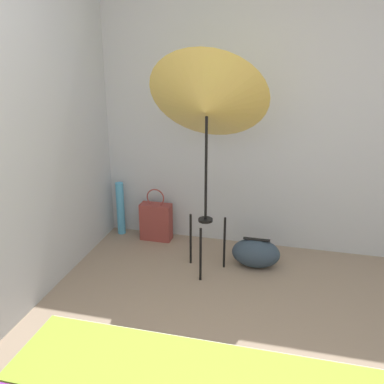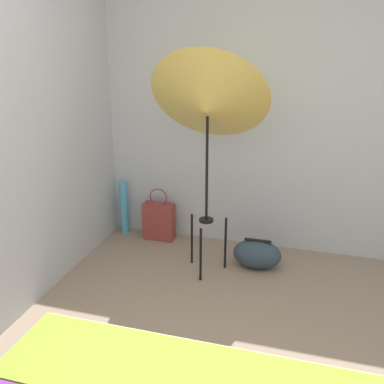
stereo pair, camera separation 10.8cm
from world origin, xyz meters
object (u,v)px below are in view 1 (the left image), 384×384
Objects in this scene: photo_umbrella at (207,105)px; paper_roll at (121,208)px; duffel_bag at (256,253)px; tote_bag at (156,221)px.

photo_umbrella reaches higher than paper_roll.
duffel_bag is 0.77× the size of paper_roll.
tote_bag is 0.98× the size of paper_roll.
paper_roll is at bearing 152.19° from photo_umbrella.
duffel_bag is 1.43m from paper_roll.
photo_umbrella is 1.34m from duffel_bag.
photo_umbrella is at bearing -27.81° from paper_roll.
tote_bag is 1.26× the size of duffel_bag.
tote_bag is at bearing 163.18° from duffel_bag.
tote_bag is at bearing -6.62° from paper_roll.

